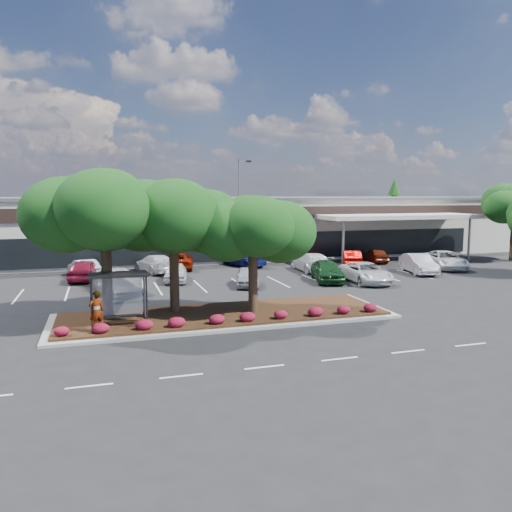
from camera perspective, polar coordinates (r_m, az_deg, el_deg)
name	(u,v)px	position (r m, az deg, el deg)	size (l,w,h in m)	color
ground	(286,334)	(23.99, 3.44, -8.91)	(160.00, 160.00, 0.00)	black
retail_store	(178,225)	(56.17, -8.89, 3.49)	(80.40, 25.20, 6.25)	beige
landscape_island	(225,315)	(27.08, -3.59, -6.77)	(18.00, 6.00, 0.26)	#9A9A95
lane_markings	(229,293)	(33.62, -3.13, -4.24)	(33.12, 20.06, 0.01)	silver
shrub_row	(235,317)	(25.01, -2.44, -7.03)	(17.00, 0.80, 0.50)	maroon
bus_shelter	(118,284)	(24.87, -15.46, -3.13)	(2.75, 1.55, 2.59)	black
island_tree_west	(106,242)	(26.15, -16.81, 1.52)	(7.20, 7.20, 7.89)	#113A12
island_tree_mid	(174,244)	(27.13, -9.40, 1.31)	(6.60, 6.60, 7.32)	#113A12
island_tree_east	(253,252)	(26.58, -0.35, 0.41)	(5.80, 5.80, 6.50)	#113A12
conifer_north_east	(394,208)	(78.00, 15.46, 5.29)	(3.96, 3.96, 9.00)	#113A12
person_waiting	(97,311)	(24.30, -17.76, -6.03)	(0.71, 0.47, 1.95)	#594C47
light_pole	(240,218)	(47.33, -1.83, 4.39)	(1.39, 0.85, 9.88)	#9A9A95
car_1	(118,281)	(35.09, -15.50, -2.73)	(2.59, 5.61, 1.56)	silver
car_2	(118,286)	(33.48, -15.53, -3.36)	(1.91, 4.71, 1.37)	silver
car_3	(175,272)	(38.29, -9.20, -1.87)	(1.66, 4.13, 1.41)	silver
car_4	(247,277)	(36.01, -1.00, -2.38)	(1.61, 4.00, 1.36)	#A5A8B1
car_5	(327,271)	(38.19, 8.12, -1.67)	(1.97, 4.90, 1.67)	#15411B
car_6	(366,273)	(38.31, 12.42, -1.87)	(2.48, 5.37, 1.49)	silver
car_7	(418,264)	(43.87, 18.07, -0.85)	(1.72, 4.92, 1.62)	#999DA4
car_8	(445,260)	(47.42, 20.80, -0.42)	(2.60, 5.64, 1.57)	silver
car_9	(85,270)	(40.45, -18.98, -1.52)	(1.93, 4.80, 1.64)	maroon
car_10	(84,268)	(42.15, -19.06, -1.33)	(1.51, 4.34, 1.43)	#B7BBC4
car_11	(155,264)	(42.93, -11.45, -0.87)	(2.14, 5.26, 1.53)	silver
car_12	(179,261)	(44.88, -8.80, -0.52)	(2.41, 5.23, 1.45)	maroon
car_13	(244,259)	(45.85, -1.34, -0.32)	(1.93, 4.76, 1.38)	navy
car_14	(311,262)	(43.10, 6.33, -0.70)	(2.23, 5.48, 1.59)	white
car_15	(351,258)	(46.98, 10.84, -0.23)	(1.53, 4.39, 1.45)	#A00300
car_17	(376,255)	(49.80, 13.51, 0.08)	(1.65, 4.10, 1.40)	maroon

